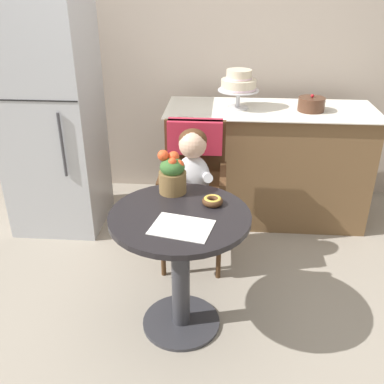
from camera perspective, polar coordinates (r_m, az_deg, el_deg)
ground_plane at (r=2.61m, az=-1.41°, el=-16.75°), size 8.00×8.00×0.00m
back_wall at (r=3.77m, az=1.32°, el=19.92°), size 4.80×0.10×2.70m
cafe_table at (r=2.29m, az=-1.55°, el=-7.50°), size 0.72×0.72×0.72m
wicker_chair at (r=2.85m, az=0.27°, el=2.81°), size 0.42×0.45×0.95m
seated_child at (r=2.70m, az=0.03°, el=2.21°), size 0.27×0.32×0.73m
paper_napkin at (r=2.07m, az=-1.35°, el=-4.63°), size 0.32×0.27×0.00m
donut_front at (r=2.26m, az=2.71°, el=-1.13°), size 0.11×0.11×0.04m
flower_vase at (r=2.35m, az=-2.57°, el=2.43°), size 0.15×0.15×0.24m
display_counter at (r=3.47m, az=9.76°, el=3.59°), size 1.56×0.62×0.90m
tiered_cake_stand at (r=3.26m, az=6.13°, el=13.96°), size 0.30×0.30×0.28m
round_layer_cake at (r=3.32m, az=15.36°, el=11.03°), size 0.19×0.19×0.12m
refrigerator at (r=3.37m, az=-17.89°, el=9.15°), size 0.64×0.63×1.70m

